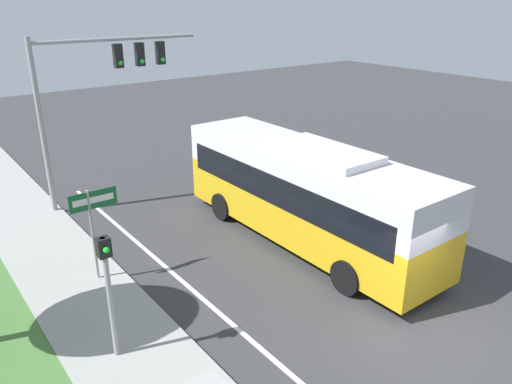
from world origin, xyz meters
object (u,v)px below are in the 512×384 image
object	(u,v)px
bus	(305,189)
signal_gantry	(98,81)
pedestrian_signal	(108,279)
street_sign	(93,217)

from	to	relation	value
bus	signal_gantry	size ratio (longest dim) A/B	1.54
bus	signal_gantry	bearing A→B (deg)	116.75
bus	signal_gantry	world-z (taller)	signal_gantry
signal_gantry	pedestrian_signal	size ratio (longest dim) A/B	2.11
pedestrian_signal	bus	bearing A→B (deg)	13.80
signal_gantry	pedestrian_signal	bearing A→B (deg)	-111.27
signal_gantry	street_sign	world-z (taller)	signal_gantry
street_sign	signal_gantry	bearing A→B (deg)	65.46
bus	pedestrian_signal	xyz separation A→B (m)	(-7.51, -1.85, 0.24)
pedestrian_signal	street_sign	bearing A→B (deg)	74.48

